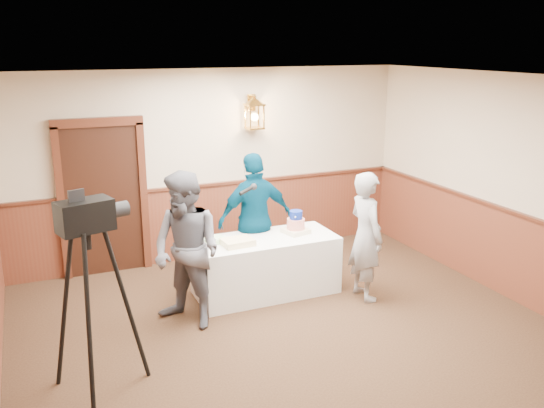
% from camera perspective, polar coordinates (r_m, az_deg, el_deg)
% --- Properties ---
extents(ground, '(7.00, 7.00, 0.00)m').
position_cam_1_polar(ground, '(6.02, 5.03, -15.86)').
color(ground, '#301C12').
rests_on(ground, ground).
extents(room_shell, '(6.02, 7.02, 2.81)m').
position_cam_1_polar(room_shell, '(5.75, 2.77, -0.73)').
color(room_shell, '#BEA98E').
rests_on(room_shell, ground).
extents(display_table, '(1.80, 0.80, 0.75)m').
position_cam_1_polar(display_table, '(7.46, -0.61, -6.10)').
color(display_table, white).
rests_on(display_table, ground).
extents(tiered_cake, '(0.35, 0.35, 0.30)m').
position_cam_1_polar(tiered_cake, '(7.48, 2.37, -2.02)').
color(tiered_cake, beige).
rests_on(tiered_cake, display_table).
extents(sheet_cake_yellow, '(0.39, 0.31, 0.08)m').
position_cam_1_polar(sheet_cake_yellow, '(7.07, -3.42, -3.79)').
color(sheet_cake_yellow, '#FFDB98').
rests_on(sheet_cake_yellow, display_table).
extents(sheet_cake_green, '(0.29, 0.24, 0.06)m').
position_cam_1_polar(sheet_cake_green, '(7.19, -5.78, -3.57)').
color(sheet_cake_green, '#ADD798').
rests_on(sheet_cake_green, display_table).
extents(interviewer, '(1.58, 1.11, 1.80)m').
position_cam_1_polar(interviewer, '(6.52, -8.42, -4.61)').
color(interviewer, '#575761').
rests_on(interviewer, ground).
extents(baker, '(0.40, 0.60, 1.64)m').
position_cam_1_polar(baker, '(7.27, 9.28, -3.16)').
color(baker, gray).
rests_on(baker, ground).
extents(assistant_p, '(1.06, 0.49, 1.78)m').
position_cam_1_polar(assistant_p, '(7.63, -1.67, -1.50)').
color(assistant_p, '#02344F').
rests_on(assistant_p, ground).
extents(tv_camera_rig, '(0.73, 0.68, 1.87)m').
position_cam_1_polar(tv_camera_rig, '(5.44, -17.24, -10.16)').
color(tv_camera_rig, black).
rests_on(tv_camera_rig, ground).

